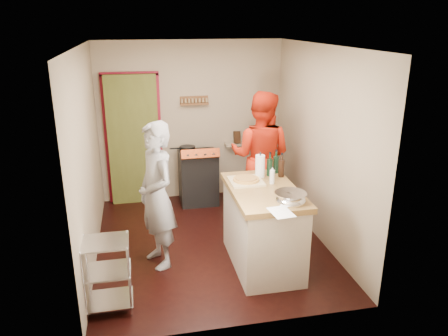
{
  "coord_description": "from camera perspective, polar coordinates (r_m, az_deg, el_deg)",
  "views": [
    {
      "loc": [
        -0.88,
        -5.25,
        2.89
      ],
      "look_at": [
        0.19,
        0.0,
        1.06
      ],
      "focal_mm": 35.0,
      "sensor_mm": 36.0,
      "label": 1
    }
  ],
  "objects": [
    {
      "name": "right_wall",
      "position": [
        5.98,
        12.4,
        2.96
      ],
      "size": [
        0.04,
        3.5,
        2.6
      ],
      "primitive_type": "cube",
      "color": "gray",
      "rests_on": "ground"
    },
    {
      "name": "stove",
      "position": [
        7.17,
        -3.39,
        -1.12
      ],
      "size": [
        0.6,
        0.63,
        1.0
      ],
      "color": "black",
      "rests_on": "ground"
    },
    {
      "name": "island",
      "position": [
        5.36,
        5.14,
        -7.48
      ],
      "size": [
        0.78,
        1.5,
        1.31
      ],
      "color": "beige",
      "rests_on": "ground"
    },
    {
      "name": "wire_shelving",
      "position": [
        4.75,
        -15.01,
        -12.96
      ],
      "size": [
        0.48,
        0.4,
        0.8
      ],
      "color": "silver",
      "rests_on": "ground"
    },
    {
      "name": "person_stripe",
      "position": [
        5.26,
        -8.78,
        -3.63
      ],
      "size": [
        0.64,
        0.77,
        1.8
      ],
      "primitive_type": "imported",
      "rotation": [
        0.0,
        0.0,
        -1.21
      ],
      "color": "silver",
      "rests_on": "ground"
    },
    {
      "name": "ceiling",
      "position": [
        5.33,
        -2.08,
        15.79
      ],
      "size": [
        3.0,
        3.5,
        0.02
      ],
      "primitive_type": "cube",
      "color": "white",
      "rests_on": "back_wall"
    },
    {
      "name": "person_red",
      "position": [
        6.51,
        4.78,
        1.57
      ],
      "size": [
        1.18,
        1.1,
        1.93
      ],
      "primitive_type": "imported",
      "rotation": [
        0.0,
        0.0,
        2.62
      ],
      "color": "red",
      "rests_on": "ground"
    },
    {
      "name": "floor",
      "position": [
        6.06,
        -1.79,
        -9.68
      ],
      "size": [
        3.5,
        3.5,
        0.0
      ],
      "primitive_type": "plane",
      "color": "black",
      "rests_on": "ground"
    },
    {
      "name": "left_wall",
      "position": [
        5.52,
        -17.45,
        1.19
      ],
      "size": [
        0.04,
        3.5,
        2.6
      ],
      "primitive_type": "cube",
      "color": "gray",
      "rests_on": "ground"
    },
    {
      "name": "back_wall",
      "position": [
        7.25,
        -9.31,
        4.54
      ],
      "size": [
        3.0,
        0.44,
        2.6
      ],
      "color": "gray",
      "rests_on": "ground"
    }
  ]
}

